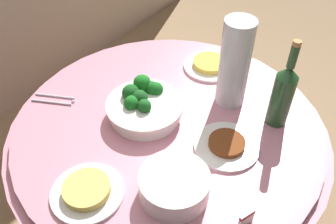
{
  "coord_description": "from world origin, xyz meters",
  "views": [
    {
      "loc": [
        -0.76,
        -0.53,
        1.67
      ],
      "look_at": [
        0.0,
        0.0,
        0.79
      ],
      "focal_mm": 38.9,
      "sensor_mm": 36.0,
      "label": 1
    }
  ],
  "objects_px": {
    "decorative_fruit_vase": "(234,69)",
    "food_plate_noodles": "(87,191)",
    "food_plate_stir_fry": "(227,145)",
    "wine_bottle": "(283,94)",
    "food_plate_fried_egg": "(210,65)",
    "label_placard_front": "(246,218)",
    "broccoli_bowl": "(144,105)",
    "plate_stack": "(174,185)",
    "serving_tongs": "(55,99)"
  },
  "relations": [
    {
      "from": "broccoli_bowl",
      "to": "food_plate_noodles",
      "type": "bearing_deg",
      "value": -168.75
    },
    {
      "from": "food_plate_stir_fry",
      "to": "food_plate_fried_egg",
      "type": "distance_m",
      "value": 0.45
    },
    {
      "from": "serving_tongs",
      "to": "plate_stack",
      "type": "bearing_deg",
      "value": -97.8
    },
    {
      "from": "wine_bottle",
      "to": "food_plate_stir_fry",
      "type": "relative_size",
      "value": 1.53
    },
    {
      "from": "decorative_fruit_vase",
      "to": "food_plate_fried_egg",
      "type": "relative_size",
      "value": 1.55
    },
    {
      "from": "broccoli_bowl",
      "to": "plate_stack",
      "type": "relative_size",
      "value": 1.33
    },
    {
      "from": "broccoli_bowl",
      "to": "label_placard_front",
      "type": "relative_size",
      "value": 5.09
    },
    {
      "from": "food_plate_stir_fry",
      "to": "food_plate_fried_egg",
      "type": "bearing_deg",
      "value": 37.67
    },
    {
      "from": "food_plate_fried_egg",
      "to": "wine_bottle",
      "type": "bearing_deg",
      "value": -111.7
    },
    {
      "from": "serving_tongs",
      "to": "decorative_fruit_vase",
      "type": "bearing_deg",
      "value": -54.62
    },
    {
      "from": "decorative_fruit_vase",
      "to": "food_plate_noodles",
      "type": "xyz_separation_m",
      "value": [
        -0.62,
        0.14,
        -0.13
      ]
    },
    {
      "from": "food_plate_fried_egg",
      "to": "serving_tongs",
      "type": "bearing_deg",
      "value": 144.25
    },
    {
      "from": "broccoli_bowl",
      "to": "food_plate_stir_fry",
      "type": "bearing_deg",
      "value": -84.71
    },
    {
      "from": "broccoli_bowl",
      "to": "food_plate_stir_fry",
      "type": "xyz_separation_m",
      "value": [
        0.03,
        -0.32,
        -0.03
      ]
    },
    {
      "from": "broccoli_bowl",
      "to": "serving_tongs",
      "type": "bearing_deg",
      "value": 112.81
    },
    {
      "from": "plate_stack",
      "to": "decorative_fruit_vase",
      "type": "relative_size",
      "value": 0.62
    },
    {
      "from": "wine_bottle",
      "to": "food_plate_noodles",
      "type": "height_order",
      "value": "wine_bottle"
    },
    {
      "from": "serving_tongs",
      "to": "food_plate_stir_fry",
      "type": "bearing_deg",
      "value": -75.56
    },
    {
      "from": "wine_bottle",
      "to": "decorative_fruit_vase",
      "type": "height_order",
      "value": "decorative_fruit_vase"
    },
    {
      "from": "broccoli_bowl",
      "to": "wine_bottle",
      "type": "bearing_deg",
      "value": -59.19
    },
    {
      "from": "broccoli_bowl",
      "to": "plate_stack",
      "type": "bearing_deg",
      "value": -127.98
    },
    {
      "from": "food_plate_noodles",
      "to": "food_plate_fried_egg",
      "type": "relative_size",
      "value": 1.0
    },
    {
      "from": "serving_tongs",
      "to": "food_plate_stir_fry",
      "type": "height_order",
      "value": "food_plate_stir_fry"
    },
    {
      "from": "broccoli_bowl",
      "to": "decorative_fruit_vase",
      "type": "relative_size",
      "value": 0.82
    },
    {
      "from": "decorative_fruit_vase",
      "to": "food_plate_noodles",
      "type": "bearing_deg",
      "value": 167.06
    },
    {
      "from": "decorative_fruit_vase",
      "to": "broccoli_bowl",
      "type": "bearing_deg",
      "value": 138.92
    },
    {
      "from": "broccoli_bowl",
      "to": "wine_bottle",
      "type": "relative_size",
      "value": 0.83
    },
    {
      "from": "food_plate_stir_fry",
      "to": "food_plate_noodles",
      "type": "bearing_deg",
      "value": 148.2
    },
    {
      "from": "plate_stack",
      "to": "decorative_fruit_vase",
      "type": "bearing_deg",
      "value": 8.08
    },
    {
      "from": "broccoli_bowl",
      "to": "label_placard_front",
      "type": "distance_m",
      "value": 0.54
    },
    {
      "from": "food_plate_noodles",
      "to": "food_plate_fried_egg",
      "type": "xyz_separation_m",
      "value": [
        0.76,
        0.02,
        -0.0
      ]
    },
    {
      "from": "food_plate_noodles",
      "to": "food_plate_stir_fry",
      "type": "distance_m",
      "value": 0.47
    },
    {
      "from": "decorative_fruit_vase",
      "to": "serving_tongs",
      "type": "xyz_separation_m",
      "value": [
        -0.39,
        0.55,
        -0.14
      ]
    },
    {
      "from": "serving_tongs",
      "to": "food_plate_fried_egg",
      "type": "bearing_deg",
      "value": -35.75
    },
    {
      "from": "broccoli_bowl",
      "to": "food_plate_noodles",
      "type": "distance_m",
      "value": 0.38
    },
    {
      "from": "broccoli_bowl",
      "to": "wine_bottle",
      "type": "height_order",
      "value": "wine_bottle"
    },
    {
      "from": "decorative_fruit_vase",
      "to": "food_plate_fried_egg",
      "type": "bearing_deg",
      "value": 50.81
    },
    {
      "from": "plate_stack",
      "to": "food_plate_stir_fry",
      "type": "bearing_deg",
      "value": -9.04
    },
    {
      "from": "food_plate_stir_fry",
      "to": "food_plate_fried_egg",
      "type": "xyz_separation_m",
      "value": [
        0.36,
        0.28,
        0.0
      ]
    },
    {
      "from": "serving_tongs",
      "to": "broccoli_bowl",
      "type": "bearing_deg",
      "value": -67.19
    },
    {
      "from": "serving_tongs",
      "to": "food_plate_noodles",
      "type": "xyz_separation_m",
      "value": [
        -0.24,
        -0.4,
        0.01
      ]
    },
    {
      "from": "plate_stack",
      "to": "food_plate_fried_egg",
      "type": "bearing_deg",
      "value": 21.12
    },
    {
      "from": "broccoli_bowl",
      "to": "decorative_fruit_vase",
      "type": "xyz_separation_m",
      "value": [
        0.25,
        -0.22,
        0.11
      ]
    },
    {
      "from": "food_plate_noodles",
      "to": "wine_bottle",
      "type": "bearing_deg",
      "value": -28.44
    },
    {
      "from": "broccoli_bowl",
      "to": "food_plate_stir_fry",
      "type": "relative_size",
      "value": 1.27
    },
    {
      "from": "food_plate_noodles",
      "to": "label_placard_front",
      "type": "bearing_deg",
      "value": -67.07
    },
    {
      "from": "serving_tongs",
      "to": "food_plate_fried_egg",
      "type": "xyz_separation_m",
      "value": [
        0.52,
        -0.38,
        0.01
      ]
    },
    {
      "from": "serving_tongs",
      "to": "food_plate_fried_egg",
      "type": "distance_m",
      "value": 0.65
    },
    {
      "from": "food_plate_fried_egg",
      "to": "label_placard_front",
      "type": "bearing_deg",
      "value": -141.8
    },
    {
      "from": "wine_bottle",
      "to": "food_plate_noodles",
      "type": "bearing_deg",
      "value": 151.56
    }
  ]
}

